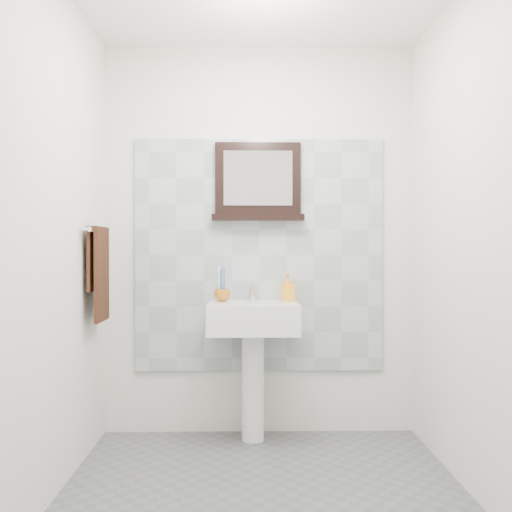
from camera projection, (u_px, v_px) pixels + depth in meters
The scene contains 13 objects.
floor at pixel (265, 503), 2.80m from camera, with size 2.00×2.20×0.01m, color #55575A.
back_wall at pixel (259, 240), 3.89m from camera, with size 2.00×0.01×2.50m, color silver.
front_wall at pixel (277, 227), 1.69m from camera, with size 2.00×0.01×2.50m, color silver.
left_wall at pixel (49, 236), 2.77m from camera, with size 0.01×2.20×2.50m, color silver.
right_wall at pixel (478, 236), 2.80m from camera, with size 0.01×2.20×2.50m, color silver.
splashback at pixel (259, 255), 3.87m from camera, with size 1.60×0.02×1.50m, color #A5AEB2.
pedestal_sink at pixel (253, 333), 3.66m from camera, with size 0.55×0.44×0.96m.
toothbrush_cup at pixel (222, 295), 3.77m from camera, with size 0.10×0.10×0.08m, color #B06614.
toothbrushes at pixel (223, 282), 3.77m from camera, with size 0.05×0.04×0.21m.
soap_dispenser at pixel (288, 288), 3.77m from camera, with size 0.08×0.08×0.17m, color orange.
framed_mirror at pixel (258, 184), 3.84m from camera, with size 0.59×0.11×0.50m.
towel_bar at pixel (98, 230), 3.47m from camera, with size 0.07×0.40×0.03m.
hand_towel at pixel (99, 266), 3.48m from camera, with size 0.06×0.30×0.55m.
Camera 1 is at (-0.09, -2.79, 1.19)m, focal length 42.00 mm.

